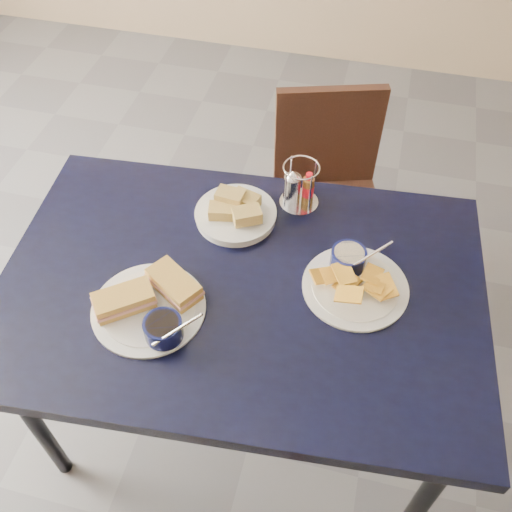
% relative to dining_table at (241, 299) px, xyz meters
% --- Properties ---
extents(ground, '(6.00, 6.00, 0.00)m').
position_rel_dining_table_xyz_m(ground, '(0.04, -0.13, -0.68)').
color(ground, '#525257').
rests_on(ground, ground).
extents(dining_table, '(1.28, 0.91, 0.75)m').
position_rel_dining_table_xyz_m(dining_table, '(0.00, 0.00, 0.00)').
color(dining_table, black).
rests_on(dining_table, ground).
extents(chair_far, '(0.47, 0.47, 0.80)m').
position_rel_dining_table_xyz_m(chair_far, '(0.15, 0.74, -0.22)').
color(chair_far, black).
rests_on(chair_far, ground).
extents(sandwich_plate, '(0.30, 0.28, 0.12)m').
position_rel_dining_table_xyz_m(sandwich_plate, '(-0.18, -0.13, 0.09)').
color(sandwich_plate, white).
rests_on(sandwich_plate, dining_table).
extents(plantain_plate, '(0.27, 0.27, 0.12)m').
position_rel_dining_table_xyz_m(plantain_plate, '(0.27, 0.08, 0.09)').
color(plantain_plate, white).
rests_on(plantain_plate, dining_table).
extents(bread_basket, '(0.22, 0.22, 0.07)m').
position_rel_dining_table_xyz_m(bread_basket, '(-0.07, 0.22, 0.09)').
color(bread_basket, white).
rests_on(bread_basket, dining_table).
extents(condiment_caddy, '(0.11, 0.11, 0.14)m').
position_rel_dining_table_xyz_m(condiment_caddy, '(0.08, 0.32, 0.12)').
color(condiment_caddy, silver).
rests_on(condiment_caddy, dining_table).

